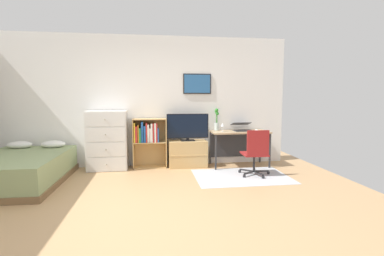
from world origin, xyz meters
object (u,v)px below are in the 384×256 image
desk (238,137)px  laptop (242,127)px  television (188,127)px  dresser (107,140)px  computer_mouse (257,130)px  bamboo_vase (217,120)px  wine_glass (223,125)px  bed (20,169)px  bookshelf (148,138)px  tv_stand (188,154)px  office_chair (256,152)px

desk → laptop: 0.22m
television → dresser: bearing=179.7°
computer_mouse → bamboo_vase: bearing=162.7°
wine_glass → desk: bearing=17.0°
television → computer_mouse: 1.44m
bed → computer_mouse: bearing=9.5°
bookshelf → computer_mouse: 2.26m
laptop → wine_glass: (-0.45, -0.11, 0.07)m
desk → laptop: bearing=-0.9°
wine_glass → computer_mouse: bearing=-0.6°
tv_stand → television: television is taller
bookshelf → television: bearing=-4.7°
television → laptop: television is taller
television → bed: bearing=-165.3°
dresser → bamboo_vase: 2.28m
laptop → dresser: bearing=178.8°
desk → laptop: laptop is taller
bamboo_vase → wine_glass: 0.26m
desk → computer_mouse: bearing=-18.9°
bookshelf → laptop: (1.97, -0.06, 0.19)m
office_chair → laptop: (0.02, 0.88, 0.35)m
bookshelf → office_chair: bearing=-25.7°
computer_mouse → wine_glass: bearing=179.4°
bookshelf → bamboo_vase: (1.45, 0.07, 0.35)m
dresser → office_chair: (2.75, -0.88, -0.13)m
computer_mouse → bamboo_vase: size_ratio=0.22×
laptop → computer_mouse: bearing=-24.8°
desk → computer_mouse: 0.40m
bed → tv_stand: (2.92, 0.79, 0.02)m
tv_stand → wine_glass: wine_glass is taller
dresser → bookshelf: 0.80m
bed → television: (2.92, 0.77, 0.58)m
wine_glass → bamboo_vase: bearing=106.0°
tv_stand → computer_mouse: (1.43, -0.14, 0.48)m
bed → laptop: 4.19m
television → office_chair: bearing=-37.5°
tv_stand → laptop: size_ratio=1.80×
dresser → wine_glass: size_ratio=6.54×
bed → bamboo_vase: bearing=15.2°
bamboo_vase → wine_glass: bamboo_vase is taller
desk → bamboo_vase: bamboo_vase is taller
television → laptop: size_ratio=1.98×
computer_mouse → bookshelf: bearing=175.4°
desk → bamboo_vase: bearing=164.1°
office_chair → laptop: laptop is taller
television → bookshelf: bearing=175.3°
office_chair → wine_glass: size_ratio=4.78×
bamboo_vase → computer_mouse: bearing=-17.3°
bed → tv_stand: size_ratio=2.56×
bookshelf → tv_stand: (0.81, -0.04, -0.34)m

